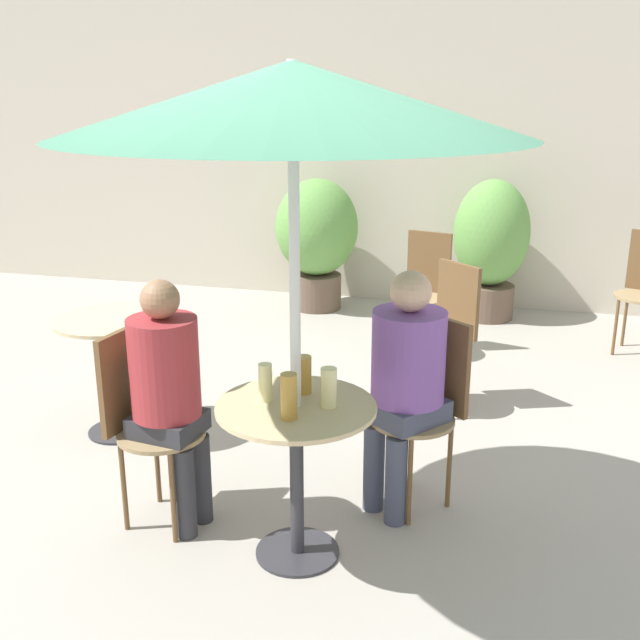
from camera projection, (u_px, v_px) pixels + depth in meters
ground_plane at (277, 541)px, 3.41m from camera, size 20.00×20.00×0.00m
storefront_wall at (413, 142)px, 6.84m from camera, size 10.00×0.06×3.00m
cafe_table_near at (296, 444)px, 3.16m from camera, size 0.68×0.68×0.71m
cafe_table_far at (113, 349)px, 4.33m from camera, size 0.66×0.66×0.71m
bistro_chair_0 at (427, 395)px, 3.61m from camera, size 0.46×0.47×0.93m
bistro_chair_1 at (142, 410)px, 3.44m from camera, size 0.42×0.41×0.93m
bistro_chair_3 at (424, 282)px, 5.69m from camera, size 0.42×0.44×0.93m
bistro_chair_4 at (447, 323)px, 4.71m from camera, size 0.47×0.47×0.93m
seated_person_0 at (405, 372)px, 3.47m from camera, size 0.43×0.44×1.19m
seated_person_1 at (168, 383)px, 3.34m from camera, size 0.34×0.31×1.19m
beer_glass_0 at (265, 383)px, 3.13m from camera, size 0.06×0.06×0.16m
beer_glass_1 at (289, 397)px, 2.95m from camera, size 0.07×0.07×0.19m
beer_glass_2 at (329, 388)px, 3.07m from camera, size 0.07×0.07×0.17m
beer_glass_3 at (303, 375)px, 3.21m from camera, size 0.07×0.07×0.17m
potted_plant_0 at (317, 235)px, 6.82m from camera, size 0.75×0.75×1.20m
potted_plant_1 at (491, 243)px, 6.53m from camera, size 0.66×0.66×1.23m
umbrella at (293, 100)px, 2.75m from camera, size 1.81×1.81×2.07m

